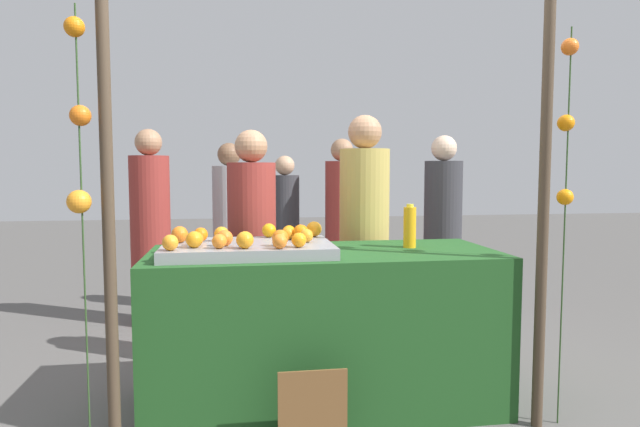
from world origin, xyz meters
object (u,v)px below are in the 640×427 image
object	(u,v)px
stall_counter	(324,328)
orange_0	(306,236)
orange_1	(170,243)
vendor_right	(364,248)
vendor_left	(252,258)
chalkboard_sign	(313,415)
juice_bottle	(410,227)

from	to	relation	value
stall_counter	orange_0	distance (m)	0.55
orange_1	vendor_right	xyz separation A→B (m)	(1.20, 0.92, -0.18)
orange_0	vendor_right	size ratio (longest dim) A/B	0.04
stall_counter	orange_0	xyz separation A→B (m)	(-0.11, -0.07, 0.54)
stall_counter	vendor_right	distance (m)	0.84
stall_counter	vendor_left	bearing A→B (deg)	121.01
vendor_left	orange_0	bearing A→B (deg)	-68.66
orange_0	chalkboard_sign	xyz separation A→B (m)	(-0.04, -0.52, -0.77)
orange_1	chalkboard_sign	bearing A→B (deg)	-26.16
juice_bottle	vendor_right	size ratio (longest dim) A/B	0.15
chalkboard_sign	vendor_right	bearing A→B (deg)	66.71
vendor_right	vendor_left	bearing A→B (deg)	-178.30
orange_1	juice_bottle	xyz separation A→B (m)	(1.33, 0.33, 0.02)
orange_0	chalkboard_sign	bearing A→B (deg)	-94.38
orange_1	vendor_right	world-z (taller)	vendor_right
orange_1	juice_bottle	bearing A→B (deg)	13.87
orange_0	vendor_left	world-z (taller)	vendor_left
orange_1	orange_0	bearing A→B (deg)	15.77
stall_counter	orange_1	world-z (taller)	orange_1
stall_counter	orange_1	distance (m)	1.01
chalkboard_sign	vendor_right	world-z (taller)	vendor_right
orange_0	juice_bottle	xyz separation A→B (m)	(0.63, 0.13, 0.02)
vendor_left	vendor_right	world-z (taller)	vendor_right
orange_1	vendor_left	xyz separation A→B (m)	(0.42, 0.90, -0.24)
juice_bottle	vendor_left	size ratio (longest dim) A/B	0.16
orange_1	vendor_right	distance (m)	1.52
juice_bottle	chalkboard_sign	size ratio (longest dim) A/B	0.59
orange_0	vendor_left	bearing A→B (deg)	111.34
stall_counter	juice_bottle	world-z (taller)	juice_bottle
orange_1	vendor_left	size ratio (longest dim) A/B	0.05
orange_0	chalkboard_sign	size ratio (longest dim) A/B	0.17
orange_1	juice_bottle	world-z (taller)	juice_bottle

